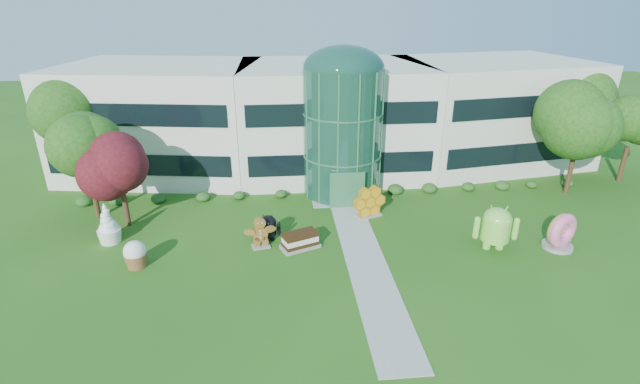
{
  "coord_description": "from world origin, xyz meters",
  "views": [
    {
      "loc": [
        -5.01,
        -22.29,
        14.73
      ],
      "look_at": [
        -2.3,
        6.0,
        2.6
      ],
      "focal_mm": 26.0,
      "sensor_mm": 36.0,
      "label": 1
    }
  ],
  "objects_px": {
    "android_green": "(496,225)",
    "donut": "(561,231)",
    "android_black": "(268,226)",
    "gingerbread": "(260,232)"
  },
  "relations": [
    {
      "from": "android_black",
      "to": "gingerbread",
      "type": "distance_m",
      "value": 1.04
    },
    {
      "from": "donut",
      "to": "android_green",
      "type": "bearing_deg",
      "value": 151.44
    },
    {
      "from": "android_green",
      "to": "android_black",
      "type": "bearing_deg",
      "value": 179.31
    },
    {
      "from": "android_black",
      "to": "donut",
      "type": "xyz_separation_m",
      "value": [
        18.18,
        -2.82,
        0.22
      ]
    },
    {
      "from": "donut",
      "to": "gingerbread",
      "type": "relative_size",
      "value": 1.08
    },
    {
      "from": "android_green",
      "to": "donut",
      "type": "bearing_deg",
      "value": 4.9
    },
    {
      "from": "android_black",
      "to": "android_green",
      "type": "bearing_deg",
      "value": 7.13
    },
    {
      "from": "gingerbread",
      "to": "android_black",
      "type": "bearing_deg",
      "value": 51.27
    },
    {
      "from": "android_green",
      "to": "donut",
      "type": "xyz_separation_m",
      "value": [
        4.08,
        -0.32,
        -0.41
      ]
    },
    {
      "from": "android_black",
      "to": "gingerbread",
      "type": "relative_size",
      "value": 0.89
    }
  ]
}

